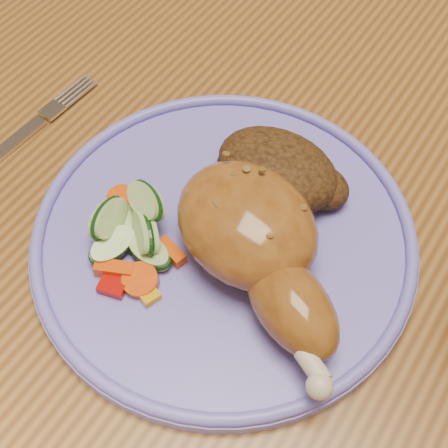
# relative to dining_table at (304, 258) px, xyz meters

# --- Properties ---
(ground) EXTENTS (4.00, 4.00, 0.00)m
(ground) POSITION_rel_dining_table_xyz_m (0.00, 0.00, -0.67)
(ground) COLOR brown
(ground) RESTS_ON ground
(dining_table) EXTENTS (0.90, 1.40, 0.75)m
(dining_table) POSITION_rel_dining_table_xyz_m (0.00, 0.00, 0.00)
(dining_table) COLOR brown
(dining_table) RESTS_ON ground
(plate) EXTENTS (0.31, 0.31, 0.01)m
(plate) POSITION_rel_dining_table_xyz_m (-0.04, -0.07, 0.09)
(plate) COLOR #7069DA
(plate) RESTS_ON dining_table
(plate_rim) EXTENTS (0.31, 0.31, 0.01)m
(plate_rim) POSITION_rel_dining_table_xyz_m (-0.04, -0.07, 0.10)
(plate_rim) COLOR #7069DA
(plate_rim) RESTS_ON plate
(chicken_leg) EXTENTS (0.19, 0.15, 0.06)m
(chicken_leg) POSITION_rel_dining_table_xyz_m (-0.01, -0.08, 0.13)
(chicken_leg) COLOR #92581E
(chicken_leg) RESTS_ON plate
(rice_pilaf) EXTENTS (0.11, 0.08, 0.05)m
(rice_pilaf) POSITION_rel_dining_table_xyz_m (-0.03, -0.00, 0.11)
(rice_pilaf) COLOR #442A11
(rice_pilaf) RESTS_ON plate
(vegetable_pile) EXTENTS (0.09, 0.10, 0.05)m
(vegetable_pile) POSITION_rel_dining_table_xyz_m (-0.10, -0.12, 0.11)
(vegetable_pile) COLOR #A50A05
(vegetable_pile) RESTS_ON plate
(fork) EXTENTS (0.02, 0.16, 0.00)m
(fork) POSITION_rel_dining_table_xyz_m (-0.26, -0.09, 0.09)
(fork) COLOR silver
(fork) RESTS_ON dining_table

